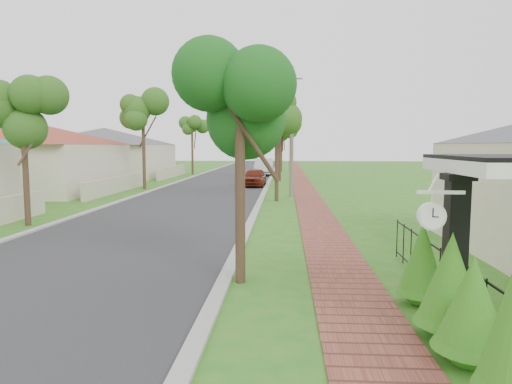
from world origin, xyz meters
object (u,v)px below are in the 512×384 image
(station_clock, at_px, (432,214))
(parked_car_white, at_px, (264,167))
(parked_car_red, at_px, (254,177))
(utility_pole, at_px, (292,134))
(near_tree, at_px, (240,104))
(porch_post, at_px, (454,264))

(station_clock, bearing_deg, parked_car_white, 96.26)
(parked_car_red, xyz_separation_m, station_clock, (4.33, -26.13, 1.30))
(parked_car_white, height_order, utility_pole, utility_pole)
(near_tree, relative_size, station_clock, 7.10)
(station_clock, bearing_deg, near_tree, 136.51)
(parked_car_white, relative_size, utility_pole, 0.70)
(porch_post, height_order, near_tree, near_tree)
(porch_post, xyz_separation_m, parked_car_white, (-4.70, 37.98, -0.30))
(parked_car_red, xyz_separation_m, utility_pole, (2.57, -6.49, 2.95))
(station_clock, bearing_deg, porch_post, 39.20)
(porch_post, relative_size, near_tree, 0.53)
(parked_car_red, bearing_deg, porch_post, -76.73)
(near_tree, distance_m, station_clock, 4.60)
(near_tree, relative_size, utility_pole, 0.67)
(porch_post, xyz_separation_m, station_clock, (-0.49, -0.40, 0.83))
(porch_post, bearing_deg, station_clock, -140.80)
(near_tree, height_order, utility_pole, utility_pole)
(parked_car_white, xyz_separation_m, station_clock, (4.21, -38.38, 1.13))
(parked_car_red, bearing_deg, parked_car_white, 92.11)
(utility_pole, bearing_deg, parked_car_red, 111.60)
(parked_car_white, bearing_deg, utility_pole, -83.20)
(near_tree, bearing_deg, utility_pole, 85.57)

